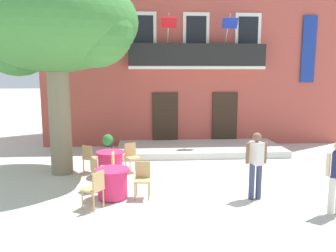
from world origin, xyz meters
TOP-DOWN VIEW (x-y plane):
  - ground_plane at (0.00, 0.00)m, footprint 120.00×120.00m
  - building_facade at (0.60, 6.99)m, footprint 13.00×5.09m
  - entrance_step_platform at (0.60, 3.70)m, footprint 6.49×2.60m
  - plane_tree at (-4.26, 1.16)m, footprint 5.04×4.43m
  - cafe_table_near_tree at (-2.64, 0.71)m, footprint 0.86×0.86m
  - cafe_chair_near_tree_0 at (-2.59, -0.04)m, footprint 0.42×0.42m
  - cafe_chair_near_tree_1 at (-2.00, 1.12)m, footprint 0.54×0.54m
  - cafe_chair_near_tree_2 at (-3.32, 1.04)m, footprint 0.55×0.55m
  - cafe_table_middle at (-2.40, -1.20)m, footprint 0.86×0.86m
  - cafe_chair_middle_0 at (-2.73, -1.87)m, footprint 0.55×0.55m
  - cafe_chair_middle_1 at (-1.65, -1.19)m, footprint 0.43×0.43m
  - cafe_chair_middle_2 at (-2.83, -0.58)m, footprint 0.54×0.54m
  - ground_planter_left at (-2.99, 3.48)m, footprint 0.42×0.42m
  - pedestrian_mid_plaza at (1.16, -1.49)m, footprint 0.53×0.39m

SIDE VIEW (x-z plane):
  - ground_plane at x=0.00m, z-range 0.00..0.00m
  - entrance_step_platform at x=0.60m, z-range 0.00..0.25m
  - cafe_table_near_tree at x=-2.64m, z-range 0.01..0.77m
  - cafe_table_middle at x=-2.40m, z-range 0.01..0.77m
  - ground_planter_left at x=-2.99m, z-range 0.05..0.85m
  - cafe_chair_near_tree_0 at x=-2.59m, z-range 0.07..0.98m
  - cafe_chair_near_tree_1 at x=-2.00m, z-range 0.07..0.98m
  - cafe_chair_near_tree_2 at x=-3.32m, z-range 0.07..0.98m
  - cafe_chair_middle_0 at x=-2.73m, z-range 0.07..0.98m
  - cafe_chair_middle_1 at x=-1.65m, z-range 0.07..0.98m
  - cafe_chair_middle_2 at x=-2.83m, z-range 0.07..0.98m
  - pedestrian_mid_plaza at x=1.16m, z-range 0.11..1.80m
  - building_facade at x=0.60m, z-range 0.00..7.50m
  - plane_tree at x=-4.26m, z-range 1.44..7.53m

